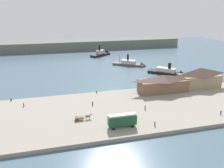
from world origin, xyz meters
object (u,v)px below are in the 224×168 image
object	(u,v)px
street_tram	(122,120)
ferry_approaching_west	(102,54)
ferry_approaching_east	(132,64)
mooring_post_west	(97,92)
ferry_moored_east	(170,72)
horse_cart	(83,117)
pedestrian_standing_center	(155,124)
ferry_shed_central_terminal	(200,77)
pedestrian_at_waters_edge	(24,105)
pedestrian_near_west_shed	(221,112)
mooring_post_center_west	(11,100)
pedestrian_near_east_shed	(145,107)
ferry_shed_customs_shed	(163,83)
pedestrian_walking_east	(93,103)

from	to	relation	value
street_tram	ferry_approaching_west	world-z (taller)	ferry_approaching_west
ferry_approaching_east	mooring_post_west	bearing A→B (deg)	-125.40
ferry_moored_east	street_tram	bearing A→B (deg)	-131.08
horse_cart	pedestrian_standing_center	bearing A→B (deg)	-22.82
ferry_shed_central_terminal	ferry_moored_east	world-z (taller)	ferry_shed_central_terminal
pedestrian_at_waters_edge	pedestrian_near_west_shed	xyz separation A→B (m)	(68.08, -22.76, 0.01)
mooring_post_center_west	ferry_approaching_west	size ratio (longest dim) A/B	0.05
mooring_post_center_west	pedestrian_near_east_shed	bearing A→B (deg)	-21.62
ferry_shed_customs_shed	ferry_moored_east	world-z (taller)	ferry_shed_customs_shed
ferry_shed_central_terminal	ferry_approaching_east	size ratio (longest dim) A/B	0.89
ferry_shed_customs_shed	street_tram	world-z (taller)	ferry_shed_customs_shed
ferry_approaching_west	mooring_post_center_west	bearing A→B (deg)	-123.31
pedestrian_near_west_shed	ferry_approaching_east	world-z (taller)	ferry_approaching_east
pedestrian_at_waters_edge	ferry_approaching_east	size ratio (longest dim) A/B	0.07
ferry_approaching_west	pedestrian_at_waters_edge	bearing A→B (deg)	-118.39
pedestrian_standing_center	pedestrian_at_waters_edge	bearing A→B (deg)	150.18
ferry_shed_customs_shed	pedestrian_walking_east	world-z (taller)	ferry_shed_customs_shed
ferry_approaching_west	ferry_shed_central_terminal	bearing A→B (deg)	-70.61
ferry_shed_central_terminal	ferry_moored_east	size ratio (longest dim) A/B	0.96
pedestrian_standing_center	pedestrian_near_west_shed	xyz separation A→B (m)	(25.68, 1.54, -0.01)
pedestrian_walking_east	ferry_moored_east	bearing A→B (deg)	32.60
pedestrian_near_east_shed	ferry_approaching_east	distance (m)	66.49
ferry_shed_customs_shed	pedestrian_walking_east	distance (m)	33.47
pedestrian_walking_east	mooring_post_west	world-z (taller)	pedestrian_walking_east
ferry_shed_central_terminal	mooring_post_center_west	distance (m)	83.23
ferry_approaching_west	ferry_approaching_east	distance (m)	38.75
pedestrian_at_waters_edge	pedestrian_near_west_shed	world-z (taller)	pedestrian_near_west_shed
pedestrian_near_east_shed	street_tram	bearing A→B (deg)	-139.83
pedestrian_at_waters_edge	pedestrian_walking_east	bearing A→B (deg)	-10.79
mooring_post_west	ferry_approaching_east	size ratio (longest dim) A/B	0.04
mooring_post_west	ferry_approaching_west	bearing A→B (deg)	77.18
pedestrian_standing_center	mooring_post_center_west	xyz separation A→B (m)	(-48.17, 31.13, -0.30)
horse_cart	ferry_moored_east	xyz separation A→B (m)	(54.95, 42.28, -0.81)
pedestrian_near_east_shed	pedestrian_at_waters_edge	distance (m)	45.61
mooring_post_center_west	horse_cart	bearing A→B (deg)	-39.79
ferry_shed_central_terminal	mooring_post_center_west	xyz separation A→B (m)	(-83.05, 3.55, -4.24)
ferry_approaching_east	ferry_moored_east	size ratio (longest dim) A/B	1.09
ferry_shed_customs_shed	pedestrian_walking_east	bearing A→B (deg)	-168.08
pedestrian_walking_east	ferry_approaching_west	world-z (taller)	ferry_approaching_west
pedestrian_standing_center	ferry_approaching_west	world-z (taller)	ferry_approaching_west
pedestrian_near_west_shed	mooring_post_west	world-z (taller)	pedestrian_near_west_shed
ferry_approaching_east	pedestrian_standing_center	bearing A→B (deg)	-103.59
ferry_shed_central_terminal	street_tram	world-z (taller)	ferry_shed_central_terminal
horse_cart	ferry_approaching_west	size ratio (longest dim) A/B	0.31
mooring_post_center_west	ferry_approaching_east	distance (m)	80.09
pedestrian_walking_east	pedestrian_standing_center	distance (m)	25.77
ferry_shed_customs_shed	ferry_approaching_west	size ratio (longest dim) A/B	1.17
pedestrian_at_waters_edge	mooring_post_center_west	distance (m)	8.93
street_tram	pedestrian_near_west_shed	world-z (taller)	street_tram
pedestrian_standing_center	ferry_shed_customs_shed	bearing A→B (deg)	59.19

